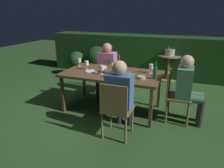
{
  "coord_description": "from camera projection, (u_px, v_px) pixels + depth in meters",
  "views": [
    {
      "loc": [
        1.31,
        -3.43,
        1.8
      ],
      "look_at": [
        0.0,
        0.0,
        0.51
      ],
      "focal_mm": 33.61,
      "sensor_mm": 36.0,
      "label": 1
    }
  ],
  "objects": [
    {
      "name": "wine_glass_a",
      "position": [
        151.0,
        67.0,
        3.74
      ],
      "size": [
        0.08,
        0.08,
        0.17
      ],
      "color": "silver",
      "rests_on": "dining_table"
    },
    {
      "name": "ground_plane",
      "position": [
        112.0,
        109.0,
        4.06
      ],
      "size": [
        16.0,
        16.0,
        0.0
      ],
      "primitive_type": "plane",
      "color": "#2D5123"
    },
    {
      "name": "dining_table",
      "position": [
        112.0,
        75.0,
        3.84
      ],
      "size": [
        1.77,
        0.97,
        0.73
      ],
      "color": "brown",
      "rests_on": "ground"
    },
    {
      "name": "bowl_olives",
      "position": [
        127.0,
        74.0,
        3.63
      ],
      "size": [
        0.15,
        0.15,
        0.06
      ],
      "color": "#9E5138",
      "rests_on": "dining_table"
    },
    {
      "name": "green_bottle_on_table",
      "position": [
        155.0,
        73.0,
        3.43
      ],
      "size": [
        0.07,
        0.07,
        0.29
      ],
      "color": "#1E5B2D",
      "rests_on": "dining_table"
    },
    {
      "name": "potted_plant_by_hedge",
      "position": [
        77.0,
        62.0,
        6.09
      ],
      "size": [
        0.48,
        0.48,
        0.7
      ],
      "color": "brown",
      "rests_on": "ground"
    },
    {
      "name": "wine_glass_c",
      "position": [
        79.0,
        61.0,
        4.22
      ],
      "size": [
        0.08,
        0.08,
        0.17
      ],
      "color": "silver",
      "rests_on": "dining_table"
    },
    {
      "name": "wine_glass_e",
      "position": [
        102.0,
        68.0,
        3.67
      ],
      "size": [
        0.08,
        0.08,
        0.17
      ],
      "color": "silver",
      "rests_on": "dining_table"
    },
    {
      "name": "wine_glass_d",
      "position": [
        87.0,
        64.0,
        3.99
      ],
      "size": [
        0.08,
        0.08,
        0.17
      ],
      "color": "silver",
      "rests_on": "dining_table"
    },
    {
      "name": "chair_side_left_b",
      "position": [
        116.0,
        108.0,
        2.99
      ],
      "size": [
        0.42,
        0.4,
        0.87
      ],
      "color": "brown",
      "rests_on": "ground"
    },
    {
      "name": "lantern_centerpiece",
      "position": [
        110.0,
        65.0,
        3.73
      ],
      "size": [
        0.15,
        0.15,
        0.27
      ],
      "color": "black",
      "rests_on": "dining_table"
    },
    {
      "name": "chair_side_right_a",
      "position": [
        109.0,
        71.0,
        4.81
      ],
      "size": [
        0.42,
        0.4,
        0.87
      ],
      "color": "brown",
      "rests_on": "ground"
    },
    {
      "name": "ice_bucket",
      "position": [
        170.0,
        51.0,
        5.52
      ],
      "size": [
        0.26,
        0.26,
        0.34
      ],
      "color": "#B2B7BF",
      "rests_on": "side_table"
    },
    {
      "name": "plate_a",
      "position": [
        91.0,
        71.0,
        3.87
      ],
      "size": [
        0.22,
        0.22,
        0.01
      ],
      "primitive_type": "cylinder",
      "color": "white",
      "rests_on": "dining_table"
    },
    {
      "name": "chair_head_far",
      "position": [
        175.0,
        94.0,
        3.52
      ],
      "size": [
        0.4,
        0.42,
        0.87
      ],
      "color": "brown",
      "rests_on": "ground"
    },
    {
      "name": "potted_plant_corner",
      "position": [
        97.0,
        58.0,
        5.94
      ],
      "size": [
        0.63,
        0.63,
        0.87
      ],
      "color": "#9E5133",
      "rests_on": "ground"
    },
    {
      "name": "person_in_blue",
      "position": [
        121.0,
        93.0,
        3.12
      ],
      "size": [
        0.38,
        0.47,
        1.15
      ],
      "color": "#426699",
      "rests_on": "ground"
    },
    {
      "name": "person_in_green",
      "position": [
        188.0,
        86.0,
        3.4
      ],
      "size": [
        0.48,
        0.38,
        1.15
      ],
      "color": "#4C7A5B",
      "rests_on": "ground"
    },
    {
      "name": "person_in_pink",
      "position": [
        106.0,
        67.0,
        4.59
      ],
      "size": [
        0.38,
        0.47,
        1.15
      ],
      "color": "#C675A3",
      "rests_on": "ground"
    },
    {
      "name": "side_table",
      "position": [
        169.0,
        64.0,
        5.63
      ],
      "size": [
        0.59,
        0.59,
        0.69
      ],
      "color": "#937047",
      "rests_on": "ground"
    },
    {
      "name": "wine_glass_b",
      "position": [
        114.0,
        71.0,
        3.48
      ],
      "size": [
        0.08,
        0.08,
        0.17
      ],
      "color": "silver",
      "rests_on": "dining_table"
    },
    {
      "name": "plate_b",
      "position": [
        105.0,
        67.0,
        4.14
      ],
      "size": [
        0.23,
        0.23,
        0.01
      ],
      "primitive_type": "cylinder",
      "color": "white",
      "rests_on": "dining_table"
    },
    {
      "name": "hedge_backdrop",
      "position": [
        144.0,
        55.0,
        6.16
      ],
      "size": [
        5.61,
        0.73,
        1.14
      ],
      "primitive_type": "cube",
      "color": "#1E4219",
      "rests_on": "ground"
    },
    {
      "name": "bowl_bread",
      "position": [
        141.0,
        77.0,
        3.46
      ],
      "size": [
        0.14,
        0.14,
        0.05
      ],
      "color": "#BCAD8E",
      "rests_on": "dining_table"
    }
  ]
}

